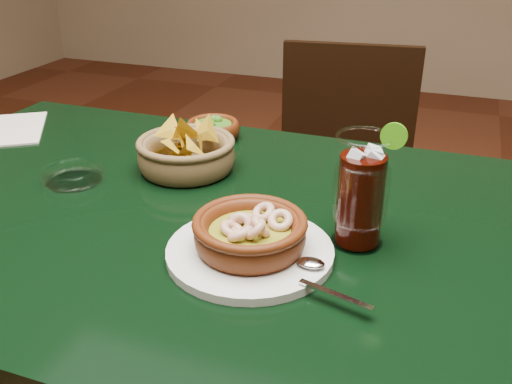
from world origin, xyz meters
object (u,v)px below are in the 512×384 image
(dining_chair, at_px, (340,191))
(chip_basket, at_px, (186,154))
(cola_drink, at_px, (361,192))
(dining_table, at_px, (184,257))
(shrimp_plate, at_px, (250,237))

(dining_chair, distance_m, chip_basket, 0.67)
(cola_drink, bearing_deg, chip_basket, 157.10)
(dining_chair, bearing_deg, cola_drink, -76.88)
(chip_basket, distance_m, cola_drink, 0.38)
(dining_table, distance_m, cola_drink, 0.35)
(dining_chair, xyz_separation_m, cola_drink, (0.17, -0.72, 0.36))
(dining_chair, height_order, chip_basket, same)
(shrimp_plate, bearing_deg, chip_basket, 132.45)
(shrimp_plate, relative_size, chip_basket, 1.43)
(dining_table, distance_m, shrimp_plate, 0.23)
(shrimp_plate, bearing_deg, dining_chair, 92.37)
(chip_basket, bearing_deg, dining_chair, 72.11)
(dining_table, relative_size, cola_drink, 6.36)
(chip_basket, height_order, cola_drink, cola_drink)
(dining_table, xyz_separation_m, dining_chair, (0.13, 0.70, -0.18))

